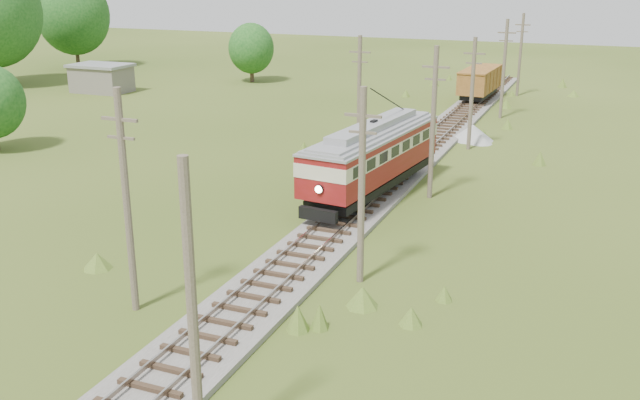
% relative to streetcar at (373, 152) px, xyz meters
% --- Properties ---
extents(railbed_main, '(3.60, 96.00, 0.57)m').
position_rel_streetcar_xyz_m(railbed_main, '(0.00, 4.30, -2.61)').
color(railbed_main, '#605B54').
rests_on(railbed_main, ground).
extents(streetcar, '(4.63, 13.54, 6.13)m').
position_rel_streetcar_xyz_m(streetcar, '(0.00, 0.00, 0.00)').
color(streetcar, black).
rests_on(streetcar, ground).
extents(gondola, '(3.19, 8.79, 2.88)m').
position_rel_streetcar_xyz_m(gondola, '(0.00, 35.09, -0.69)').
color(gondola, black).
rests_on(gondola, ground).
extents(gravel_pile, '(3.47, 3.68, 1.26)m').
position_rel_streetcar_xyz_m(gravel_pile, '(2.82, 17.32, -2.21)').
color(gravel_pile, gray).
rests_on(gravel_pile, ground).
extents(utility_pole_r_1, '(0.30, 0.30, 8.80)m').
position_rel_streetcar_xyz_m(utility_pole_r_1, '(3.10, -24.70, 1.60)').
color(utility_pole_r_1, brown).
rests_on(utility_pole_r_1, ground).
extents(utility_pole_r_2, '(1.60, 0.30, 8.60)m').
position_rel_streetcar_xyz_m(utility_pole_r_2, '(3.30, -11.70, 1.62)').
color(utility_pole_r_2, brown).
rests_on(utility_pole_r_2, ground).
extents(utility_pole_r_3, '(1.60, 0.30, 9.00)m').
position_rel_streetcar_xyz_m(utility_pole_r_3, '(3.20, 1.30, 1.82)').
color(utility_pole_r_3, brown).
rests_on(utility_pole_r_3, ground).
extents(utility_pole_r_4, '(1.60, 0.30, 8.40)m').
position_rel_streetcar_xyz_m(utility_pole_r_4, '(3.00, 14.30, 1.52)').
color(utility_pole_r_4, brown).
rests_on(utility_pole_r_4, ground).
extents(utility_pole_r_5, '(1.60, 0.30, 8.90)m').
position_rel_streetcar_xyz_m(utility_pole_r_5, '(3.40, 27.30, 1.77)').
color(utility_pole_r_5, brown).
rests_on(utility_pole_r_5, ground).
extents(utility_pole_r_6, '(1.60, 0.30, 8.70)m').
position_rel_streetcar_xyz_m(utility_pole_r_6, '(3.20, 40.30, 1.67)').
color(utility_pole_r_6, brown).
rests_on(utility_pole_r_6, ground).
extents(utility_pole_l_a, '(1.60, 0.30, 9.00)m').
position_rel_streetcar_xyz_m(utility_pole_l_a, '(-4.20, -17.70, 1.82)').
color(utility_pole_l_a, brown).
rests_on(utility_pole_l_a, ground).
extents(utility_pole_l_b, '(1.60, 0.30, 8.60)m').
position_rel_streetcar_xyz_m(utility_pole_l_b, '(-4.50, 10.30, 1.62)').
color(utility_pole_l_b, brown).
rests_on(utility_pole_l_b, ground).
extents(tree_left_5, '(9.66, 9.66, 12.44)m').
position_rel_streetcar_xyz_m(tree_left_5, '(-56.00, 40.30, 4.32)').
color(tree_left_5, '#38281C').
rests_on(tree_left_5, ground).
extents(tree_mid_a, '(5.46, 5.46, 7.03)m').
position_rel_streetcar_xyz_m(tree_mid_a, '(-28.00, 38.30, 1.22)').
color(tree_mid_a, '#38281C').
rests_on(tree_mid_a, ground).
extents(shed, '(6.40, 4.40, 3.10)m').
position_rel_streetcar_xyz_m(shed, '(-40.00, 25.30, -1.23)').
color(shed, slate).
rests_on(shed, ground).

